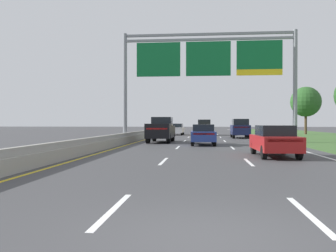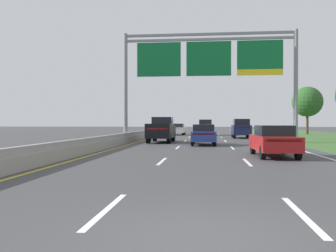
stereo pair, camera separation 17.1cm
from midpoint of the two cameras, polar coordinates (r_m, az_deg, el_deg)
ground_plane at (r=40.50m, az=5.97°, el=-1.89°), size 220.00×220.00×0.00m
lane_striping at (r=40.04m, az=5.97°, el=-1.91°), size 11.96×106.00×0.01m
median_barrier_concrete at (r=41.02m, az=-3.30°, el=-1.36°), size 0.60×110.00×0.85m
overhead_sign_gantry at (r=32.20m, az=6.52°, el=9.65°), size 15.06×0.42×9.61m
pickup_truck_black at (r=31.73m, az=-0.86°, el=-0.61°), size 2.05×5.42×2.20m
car_gold_centre_lane_suv at (r=49.63m, az=5.93°, el=-0.17°), size 1.96×4.72×2.11m
car_blue_centre_lane_sedan at (r=28.00m, az=5.72°, el=-1.29°), size 1.89×4.43×1.57m
car_white_left_lane_sedan at (r=50.50m, az=1.66°, el=-0.48°), size 1.91×4.44×1.57m
car_red_right_lane_sedan at (r=19.08m, az=16.41°, el=-2.16°), size 1.93×4.45×1.57m
car_navy_right_lane_suv at (r=41.30m, az=11.44°, el=-0.32°), size 1.97×4.73×2.11m
roadside_tree_far at (r=56.69m, az=21.01°, el=3.55°), size 4.36×4.36×6.93m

